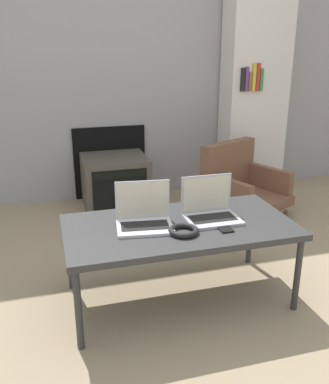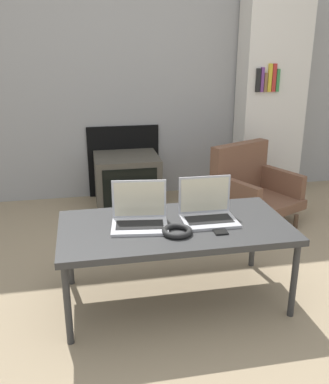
{
  "view_description": "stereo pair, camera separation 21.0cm",
  "coord_description": "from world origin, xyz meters",
  "views": [
    {
      "loc": [
        -0.68,
        -1.83,
        1.45
      ],
      "look_at": [
        0.0,
        0.56,
        0.57
      ],
      "focal_mm": 40.0,
      "sensor_mm": 36.0,
      "label": 1
    },
    {
      "loc": [
        -0.48,
        -1.88,
        1.45
      ],
      "look_at": [
        0.0,
        0.56,
        0.57
      ],
      "focal_mm": 40.0,
      "sensor_mm": 36.0,
      "label": 2
    }
  ],
  "objects": [
    {
      "name": "headphones",
      "position": [
        -0.01,
        0.14,
        0.49
      ],
      "size": [
        0.16,
        0.16,
        0.03
      ],
      "color": "black",
      "rests_on": "table"
    },
    {
      "name": "ground_plane",
      "position": [
        0.0,
        0.0,
        0.0
      ],
      "size": [
        14.0,
        14.0,
        0.0
      ],
      "primitive_type": "plane",
      "color": "#998466"
    },
    {
      "name": "phone",
      "position": [
        0.22,
        0.15,
        0.48
      ],
      "size": [
        0.07,
        0.15,
        0.01
      ],
      "color": "black",
      "rests_on": "table"
    },
    {
      "name": "table",
      "position": [
        0.0,
        0.26,
        0.44
      ],
      "size": [
        1.28,
        0.66,
        0.48
      ],
      "color": "#333333",
      "rests_on": "ground_plane"
    },
    {
      "name": "laptop_left",
      "position": [
        -0.19,
        0.3,
        0.53
      ],
      "size": [
        0.33,
        0.27,
        0.24
      ],
      "rotation": [
        0.0,
        0.0,
        -0.13
      ],
      "color": "silver",
      "rests_on": "table"
    },
    {
      "name": "wall_back",
      "position": [
        -0.0,
        2.19,
        1.29
      ],
      "size": [
        7.0,
        0.08,
        2.6
      ],
      "color": "#999999",
      "rests_on": "ground_plane"
    },
    {
      "name": "armchair",
      "position": [
        0.9,
        1.36,
        0.29
      ],
      "size": [
        0.77,
        0.76,
        0.63
      ],
      "rotation": [
        0.0,
        0.0,
        0.43
      ],
      "color": "brown",
      "rests_on": "ground_plane"
    },
    {
      "name": "laptop_right",
      "position": [
        0.2,
        0.3,
        0.53
      ],
      "size": [
        0.31,
        0.24,
        0.24
      ],
      "rotation": [
        0.0,
        0.0,
        -0.01
      ],
      "color": "#B2B2B7",
      "rests_on": "table"
    },
    {
      "name": "bookshelf",
      "position": [
        1.31,
        1.99,
        0.92
      ],
      "size": [
        0.6,
        0.32,
        1.84
      ],
      "color": "silver",
      "rests_on": "ground_plane"
    },
    {
      "name": "tv",
      "position": [
        -0.1,
        1.88,
        0.23
      ],
      "size": [
        0.58,
        0.52,
        0.47
      ],
      "color": "#4C473D",
      "rests_on": "ground_plane"
    }
  ]
}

